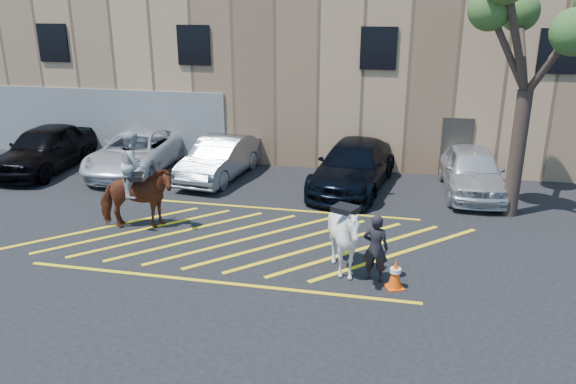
% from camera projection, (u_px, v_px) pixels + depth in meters
% --- Properties ---
extents(ground, '(90.00, 90.00, 0.00)m').
position_uv_depth(ground, '(247.00, 235.00, 15.68)').
color(ground, black).
rests_on(ground, ground).
extents(car_black_suv, '(2.28, 5.19, 1.74)m').
position_uv_depth(car_black_suv, '(45.00, 148.00, 21.42)').
color(car_black_suv, black).
rests_on(car_black_suv, ground).
extents(car_white_pickup, '(2.76, 5.54, 1.51)m').
position_uv_depth(car_white_pickup, '(136.00, 152.00, 21.35)').
color(car_white_pickup, silver).
rests_on(car_white_pickup, ground).
extents(car_silver_sedan, '(2.09, 4.67, 1.49)m').
position_uv_depth(car_silver_sedan, '(220.00, 158.00, 20.54)').
color(car_silver_sedan, gray).
rests_on(car_silver_sedan, ground).
extents(car_blue_suv, '(2.96, 5.73, 1.59)m').
position_uv_depth(car_blue_suv, '(354.00, 166.00, 19.44)').
color(car_blue_suv, black).
rests_on(car_blue_suv, ground).
extents(car_white_suv, '(2.08, 4.72, 1.58)m').
position_uv_depth(car_white_suv, '(472.00, 171.00, 18.89)').
color(car_white_suv, silver).
rests_on(car_white_suv, ground).
extents(handler, '(0.65, 0.48, 1.64)m').
position_uv_depth(handler, '(375.00, 248.00, 12.94)').
color(handler, black).
rests_on(handler, ground).
extents(warehouse, '(32.42, 10.20, 7.30)m').
position_uv_depth(warehouse, '(317.00, 60.00, 25.59)').
color(warehouse, tan).
rests_on(warehouse, ground).
extents(hatching_zone, '(12.60, 5.12, 0.01)m').
position_uv_depth(hatching_zone, '(244.00, 240.00, 15.40)').
color(hatching_zone, yellow).
rests_on(hatching_zone, ground).
extents(mounted_bay, '(2.34, 1.53, 2.85)m').
position_uv_depth(mounted_bay, '(136.00, 190.00, 15.83)').
color(mounted_bay, maroon).
rests_on(mounted_bay, ground).
extents(saddled_white, '(2.04, 2.15, 1.87)m').
position_uv_depth(saddled_white, '(345.00, 238.00, 13.18)').
color(saddled_white, white).
rests_on(saddled_white, ground).
extents(traffic_cone, '(0.50, 0.50, 0.73)m').
position_uv_depth(traffic_cone, '(395.00, 273.00, 12.71)').
color(traffic_cone, '#FF480A').
rests_on(traffic_cone, ground).
extents(tree, '(3.99, 4.37, 7.31)m').
position_uv_depth(tree, '(535.00, 21.00, 15.38)').
color(tree, '#412F28').
rests_on(tree, ground).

